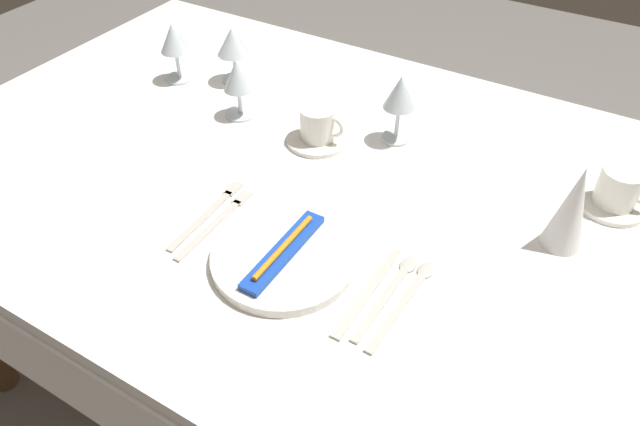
{
  "coord_description": "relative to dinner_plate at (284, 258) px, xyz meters",
  "views": [
    {
      "loc": [
        0.46,
        -0.82,
        1.48
      ],
      "look_at": [
        0.04,
        -0.12,
        0.76
      ],
      "focal_mm": 33.62,
      "sensor_mm": 36.0,
      "label": 1
    }
  ],
  "objects": [
    {
      "name": "saucer_left",
      "position": [
        -0.14,
        0.34,
        -0.0
      ],
      "size": [
        0.14,
        0.14,
        0.01
      ],
      "primitive_type": "cylinder",
      "color": "white",
      "rests_on": "dining_table"
    },
    {
      "name": "saucer_right",
      "position": [
        0.45,
        0.44,
        -0.0
      ],
      "size": [
        0.13,
        0.13,
        0.01
      ],
      "primitive_type": "cylinder",
      "color": "white",
      "rests_on": "dining_table"
    },
    {
      "name": "dining_table",
      "position": [
        -0.04,
        0.24,
        -0.09
      ],
      "size": [
        1.8,
        1.11,
        0.74
      ],
      "color": "white",
      "rests_on": "ground"
    },
    {
      "name": "coffee_cup_right",
      "position": [
        0.45,
        0.44,
        0.04
      ],
      "size": [
        0.1,
        0.08,
        0.07
      ],
      "color": "white",
      "rests_on": "saucer_right"
    },
    {
      "name": "dinner_plate",
      "position": [
        0.0,
        0.0,
        0.0
      ],
      "size": [
        0.25,
        0.25,
        0.02
      ],
      "primitive_type": "cylinder",
      "color": "white",
      "rests_on": "dining_table"
    },
    {
      "name": "spoon_dessert",
      "position": [
        0.22,
        0.04,
        -0.01
      ],
      "size": [
        0.03,
        0.22,
        0.01
      ],
      "color": "beige",
      "rests_on": "dining_table"
    },
    {
      "name": "wine_glass_centre",
      "position": [
        -0.45,
        0.47,
        0.09
      ],
      "size": [
        0.08,
        0.08,
        0.14
      ],
      "color": "silver",
      "rests_on": "dining_table"
    },
    {
      "name": "wine_glass_left",
      "position": [
        -0.58,
        0.4,
        0.09
      ],
      "size": [
        0.07,
        0.07,
        0.14
      ],
      "color": "silver",
      "rests_on": "dining_table"
    },
    {
      "name": "fork_outer",
      "position": [
        -0.16,
        0.02,
        -0.01
      ],
      "size": [
        0.02,
        0.21,
        0.0
      ],
      "color": "beige",
      "rests_on": "dining_table"
    },
    {
      "name": "napkin_folded",
      "position": [
        0.39,
        0.29,
        0.07
      ],
      "size": [
        0.07,
        0.07,
        0.17
      ],
      "primitive_type": "cone",
      "color": "white",
      "rests_on": "dining_table"
    },
    {
      "name": "fork_inner",
      "position": [
        -0.19,
        0.03,
        -0.01
      ],
      "size": [
        0.03,
        0.22,
        0.0
      ],
      "color": "beige",
      "rests_on": "dining_table"
    },
    {
      "name": "ground_plane",
      "position": [
        -0.04,
        0.24,
        -0.75
      ],
      "size": [
        6.0,
        6.0,
        0.0
      ],
      "primitive_type": "plane",
      "color": "slate"
    },
    {
      "name": "spoon_soup",
      "position": [
        0.19,
        0.04,
        -0.01
      ],
      "size": [
        0.03,
        0.21,
        0.01
      ],
      "color": "beige",
      "rests_on": "dining_table"
    },
    {
      "name": "wine_glass_right",
      "position": [
        -0.34,
        0.34,
        0.08
      ],
      "size": [
        0.07,
        0.07,
        0.14
      ],
      "color": "silver",
      "rests_on": "dining_table"
    },
    {
      "name": "wine_glass_far",
      "position": [
        0.0,
        0.44,
        0.1
      ],
      "size": [
        0.07,
        0.07,
        0.15
      ],
      "color": "silver",
      "rests_on": "dining_table"
    },
    {
      "name": "toothbrush_package",
      "position": [
        -0.0,
        0.0,
        0.02
      ],
      "size": [
        0.04,
        0.21,
        0.02
      ],
      "color": "blue",
      "rests_on": "dinner_plate"
    },
    {
      "name": "coffee_cup_left",
      "position": [
        -0.14,
        0.34,
        0.04
      ],
      "size": [
        0.1,
        0.08,
        0.07
      ],
      "color": "white",
      "rests_on": "saucer_left"
    },
    {
      "name": "dinner_knife",
      "position": [
        0.16,
        0.01,
        -0.01
      ],
      "size": [
        0.02,
        0.22,
        0.0
      ],
      "color": "beige",
      "rests_on": "dining_table"
    }
  ]
}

